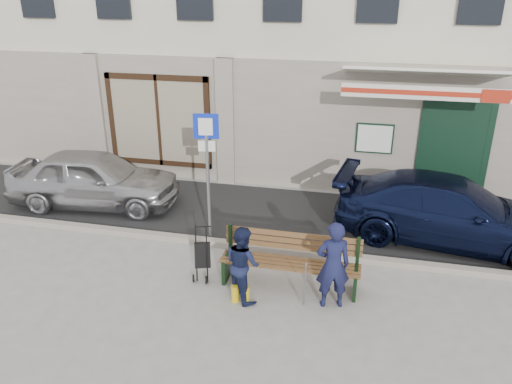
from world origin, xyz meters
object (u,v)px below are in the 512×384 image
(bench, at_px, (287,262))
(car_navy, at_px, (449,211))
(car_silver, at_px, (94,179))
(stroller, at_px, (202,256))
(woman, at_px, (243,263))
(parking_sign, at_px, (207,158))
(man, at_px, (333,265))

(bench, bearing_deg, car_navy, 39.40)
(car_navy, distance_m, bench, 3.75)
(car_silver, distance_m, stroller, 4.25)
(bench, xyz_separation_m, woman, (-0.65, -0.53, 0.20))
(parking_sign, relative_size, man, 1.74)
(car_navy, height_order, bench, car_navy)
(parking_sign, relative_size, woman, 1.99)
(bench, relative_size, woman, 1.83)
(car_silver, height_order, parking_sign, parking_sign)
(car_navy, relative_size, woman, 3.45)
(car_silver, distance_m, bench, 5.51)
(car_silver, distance_m, parking_sign, 3.46)
(car_silver, relative_size, parking_sign, 1.50)
(car_silver, height_order, man, man)
(woman, bearing_deg, bench, -99.72)
(bench, height_order, stroller, bench)
(car_silver, xyz_separation_m, bench, (4.97, -2.36, -0.21))
(car_silver, bearing_deg, bench, -120.91)
(man, bearing_deg, car_navy, -142.64)
(bench, distance_m, man, 0.94)
(car_silver, distance_m, man, 6.40)
(car_silver, relative_size, bench, 1.63)
(car_navy, relative_size, parking_sign, 1.73)
(car_navy, distance_m, parking_sign, 4.96)
(bench, bearing_deg, car_silver, 154.59)
(car_silver, relative_size, stroller, 4.08)
(woman, xyz_separation_m, stroller, (-0.85, 0.45, -0.23))
(bench, xyz_separation_m, man, (0.80, -0.41, 0.29))
(car_navy, xyz_separation_m, man, (-2.09, -2.79, 0.10))
(car_silver, xyz_separation_m, parking_sign, (3.13, -0.99, 1.08))
(car_silver, height_order, stroller, car_silver)
(parking_sign, bearing_deg, car_navy, 2.40)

